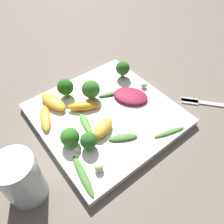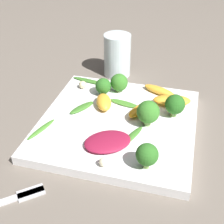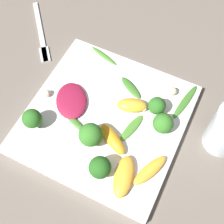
% 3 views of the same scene
% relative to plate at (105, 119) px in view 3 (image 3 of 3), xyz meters
% --- Properties ---
extents(ground_plane, '(2.40, 2.40, 0.00)m').
position_rel_plate_xyz_m(ground_plane, '(0.00, 0.00, -0.01)').
color(ground_plane, '#6B6056').
extents(plate, '(0.29, 0.29, 0.02)m').
position_rel_plate_xyz_m(plate, '(0.00, 0.00, 0.00)').
color(plate, white).
rests_on(plate, ground_plane).
extents(fork, '(0.15, 0.13, 0.01)m').
position_rel_plate_xyz_m(fork, '(-0.13, -0.23, -0.01)').
color(fork, silver).
rests_on(fork, ground_plane).
extents(radicchio_leaf_0, '(0.10, 0.09, 0.01)m').
position_rel_plate_xyz_m(radicchio_leaf_0, '(-0.00, -0.07, 0.02)').
color(radicchio_leaf_0, maroon).
rests_on(radicchio_leaf_0, plate).
extents(orange_segment_0, '(0.08, 0.05, 0.02)m').
position_rel_plate_xyz_m(orange_segment_0, '(0.09, 0.08, 0.02)').
color(orange_segment_0, '#FCAD33').
rests_on(orange_segment_0, plate).
extents(orange_segment_1, '(0.06, 0.07, 0.02)m').
position_rel_plate_xyz_m(orange_segment_1, '(0.04, 0.03, 0.02)').
color(orange_segment_1, orange).
rests_on(orange_segment_1, plate).
extents(orange_segment_2, '(0.05, 0.06, 0.02)m').
position_rel_plate_xyz_m(orange_segment_2, '(-0.04, 0.04, 0.02)').
color(orange_segment_2, '#FCAD33').
rests_on(orange_segment_2, plate).
extents(orange_segment_3, '(0.08, 0.05, 0.01)m').
position_rel_plate_xyz_m(orange_segment_3, '(0.06, 0.12, 0.02)').
color(orange_segment_3, '#FCAD33').
rests_on(orange_segment_3, plate).
extents(broccoli_floret_0, '(0.03, 0.03, 0.04)m').
position_rel_plate_xyz_m(broccoli_floret_0, '(-0.05, 0.08, 0.03)').
color(broccoli_floret_0, '#84AD5B').
rests_on(broccoli_floret_0, plate).
extents(broccoli_floret_1, '(0.04, 0.04, 0.04)m').
position_rel_plate_xyz_m(broccoli_floret_1, '(-0.02, 0.11, 0.03)').
color(broccoli_floret_1, '#7A9E51').
rests_on(broccoli_floret_1, plate).
extents(broccoli_floret_2, '(0.04, 0.04, 0.05)m').
position_rel_plate_xyz_m(broccoli_floret_2, '(0.07, -0.11, 0.04)').
color(broccoli_floret_2, '#7A9E51').
rests_on(broccoli_floret_2, plate).
extents(broccoli_floret_3, '(0.04, 0.04, 0.05)m').
position_rel_plate_xyz_m(broccoli_floret_3, '(0.06, 0.00, 0.04)').
color(broccoli_floret_3, '#84AD5B').
rests_on(broccoli_floret_3, plate).
extents(broccoli_floret_4, '(0.04, 0.04, 0.05)m').
position_rel_plate_xyz_m(broccoli_floret_4, '(0.10, 0.04, 0.04)').
color(broccoli_floret_4, '#84AD5B').
rests_on(broccoli_floret_4, plate).
extents(arugula_sprig_0, '(0.03, 0.07, 0.00)m').
position_rel_plate_xyz_m(arugula_sprig_0, '(-0.13, -0.07, 0.01)').
color(arugula_sprig_0, '#47842D').
rests_on(arugula_sprig_0, plate).
extents(arugula_sprig_1, '(0.07, 0.03, 0.01)m').
position_rel_plate_xyz_m(arugula_sprig_1, '(-0.00, 0.06, 0.01)').
color(arugula_sprig_1, '#47842D').
rests_on(arugula_sprig_1, plate).
extents(arugula_sprig_2, '(0.09, 0.03, 0.00)m').
position_rel_plate_xyz_m(arugula_sprig_2, '(-0.10, 0.13, 0.01)').
color(arugula_sprig_2, '#3D7528').
rests_on(arugula_sprig_2, plate).
extents(arugula_sprig_3, '(0.05, 0.06, 0.01)m').
position_rel_plate_xyz_m(arugula_sprig_3, '(-0.08, 0.02, 0.01)').
color(arugula_sprig_3, '#3D7528').
rests_on(arugula_sprig_3, plate).
extents(arugula_sprig_4, '(0.03, 0.06, 0.01)m').
position_rel_plate_xyz_m(arugula_sprig_4, '(0.04, -0.04, 0.01)').
color(arugula_sprig_4, '#3D7528').
rests_on(arugula_sprig_4, plate).
extents(macadamia_nut_0, '(0.02, 0.02, 0.02)m').
position_rel_plate_xyz_m(macadamia_nut_0, '(0.01, -0.13, 0.02)').
color(macadamia_nut_0, beige).
rests_on(macadamia_nut_0, plate).
extents(macadamia_nut_1, '(0.01, 0.01, 0.01)m').
position_rel_plate_xyz_m(macadamia_nut_1, '(-0.05, 0.06, 0.02)').
color(macadamia_nut_1, beige).
rests_on(macadamia_nut_1, plate).
extents(macadamia_nut_2, '(0.01, 0.01, 0.01)m').
position_rel_plate_xyz_m(macadamia_nut_2, '(-0.05, 0.11, 0.02)').
color(macadamia_nut_2, beige).
rests_on(macadamia_nut_2, plate).
extents(macadamia_nut_3, '(0.02, 0.02, 0.02)m').
position_rel_plate_xyz_m(macadamia_nut_3, '(-0.11, 0.10, 0.02)').
color(macadamia_nut_3, beige).
rests_on(macadamia_nut_3, plate).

